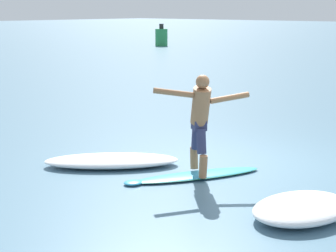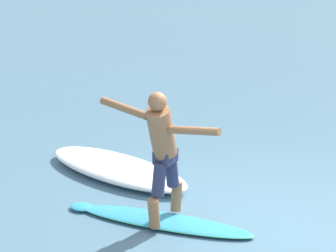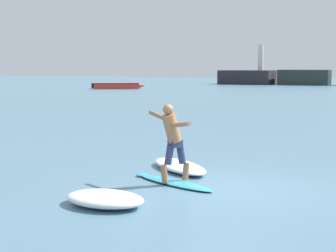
# 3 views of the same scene
# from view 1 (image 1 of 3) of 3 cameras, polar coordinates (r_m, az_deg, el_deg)

# --- Properties ---
(ground_plane) EXTENTS (200.00, 200.00, 0.00)m
(ground_plane) POSITION_cam_1_polar(r_m,az_deg,el_deg) (10.01, 7.86, -3.83)
(ground_plane) COLOR slate
(surfboard) EXTENTS (2.26, 1.41, 0.20)m
(surfboard) POSITION_cam_1_polar(r_m,az_deg,el_deg) (9.15, 2.88, -5.02)
(surfboard) COLOR #369FC6
(surfboard) RESTS_ON ground
(surfer) EXTENTS (1.30, 0.98, 1.63)m
(surfer) POSITION_cam_1_polar(r_m,az_deg,el_deg) (8.86, 3.30, 0.96)
(surfer) COLOR #9D6A43
(surfer) RESTS_ON surfboard
(channel_marker_buoy) EXTENTS (0.88, 0.88, 1.58)m
(channel_marker_buoy) POSITION_cam_1_polar(r_m,az_deg,el_deg) (40.93, -0.67, 9.03)
(channel_marker_buoy) COLOR #288447
(channel_marker_buoy) RESTS_ON ground
(wave_foam_at_tail) EXTENTS (1.68, 1.30, 0.25)m
(wave_foam_at_tail) POSITION_cam_1_polar(r_m,az_deg,el_deg) (7.63, 13.44, -8.12)
(wave_foam_at_tail) COLOR white
(wave_foam_at_tail) RESTS_ON ground
(wave_foam_at_nose) EXTENTS (2.23, 2.23, 0.20)m
(wave_foam_at_nose) POSITION_cam_1_polar(r_m,az_deg,el_deg) (9.80, -5.75, -3.52)
(wave_foam_at_nose) COLOR white
(wave_foam_at_nose) RESTS_ON ground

